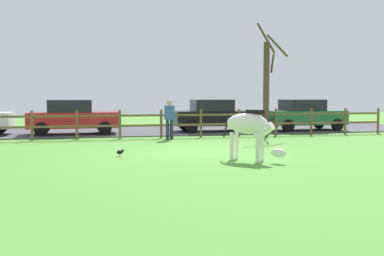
{
  "coord_description": "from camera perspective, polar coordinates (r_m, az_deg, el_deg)",
  "views": [
    {
      "loc": [
        -3.37,
        -13.52,
        1.78
      ],
      "look_at": [
        -0.12,
        1.03,
        0.7
      ],
      "focal_mm": 41.29,
      "sensor_mm": 36.0,
      "label": 1
    }
  ],
  "objects": [
    {
      "name": "visitor_near_fence",
      "position": [
        18.06,
        -2.92,
        1.36
      ],
      "size": [
        0.4,
        0.3,
        1.64
      ],
      "color": "#232847",
      "rests_on": "ground_plane"
    },
    {
      "name": "ground_plane",
      "position": [
        14.05,
        1.39,
        -3.15
      ],
      "size": [
        60.0,
        60.0,
        0.0
      ],
      "primitive_type": "plane",
      "color": "#549338"
    },
    {
      "name": "zebra",
      "position": [
        12.22,
        7.47,
        0.09
      ],
      "size": [
        1.46,
        1.55,
        1.41
      ],
      "color": "white",
      "rests_on": "ground_plane"
    },
    {
      "name": "crow_on_grass",
      "position": [
        13.27,
        -9.26,
        -3.08
      ],
      "size": [
        0.21,
        0.1,
        0.2
      ],
      "color": "black",
      "rests_on": "ground_plane"
    },
    {
      "name": "parked_car_black",
      "position": [
        21.79,
        2.86,
        1.67
      ],
      "size": [
        4.02,
        1.93,
        1.56
      ],
      "color": "black",
      "rests_on": "parking_asphalt"
    },
    {
      "name": "parking_asphalt",
      "position": [
        23.14,
        -4.18,
        -0.22
      ],
      "size": [
        28.0,
        7.4,
        0.05
      ],
      "primitive_type": "cube",
      "color": "#47474C",
      "rests_on": "ground_plane"
    },
    {
      "name": "parked_car_red",
      "position": [
        20.83,
        -15.17,
        1.42
      ],
      "size": [
        4.05,
        1.99,
        1.56
      ],
      "color": "red",
      "rests_on": "parking_asphalt"
    },
    {
      "name": "paddock_fence",
      "position": [
        18.77,
        -4.0,
        0.79
      ],
      "size": [
        20.97,
        0.11,
        1.21
      ],
      "color": "brown",
      "rests_on": "ground_plane"
    },
    {
      "name": "bare_tree",
      "position": [
        19.81,
        9.64,
        5.48
      ],
      "size": [
        1.43,
        1.13,
        4.95
      ],
      "color": "#513A23",
      "rests_on": "ground_plane"
    },
    {
      "name": "parked_car_green",
      "position": [
        23.07,
        14.26,
        1.69
      ],
      "size": [
        4.07,
        2.03,
        1.56
      ],
      "color": "#236B38",
      "rests_on": "parking_asphalt"
    }
  ]
}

